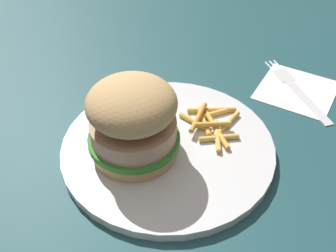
{
  "coord_description": "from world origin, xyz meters",
  "views": [
    {
      "loc": [
        0.17,
        -0.31,
        0.37
      ],
      "look_at": [
        0.01,
        0.02,
        0.04
      ],
      "focal_mm": 43.01,
      "sensor_mm": 36.0,
      "label": 1
    }
  ],
  "objects_px": {
    "sandwich": "(133,120)",
    "fork": "(297,88)",
    "plate": "(168,147)",
    "fries_pile": "(211,123)",
    "napkin": "(297,90)"
  },
  "relations": [
    {
      "from": "sandwich",
      "to": "fork",
      "type": "bearing_deg",
      "value": 57.72
    },
    {
      "from": "plate",
      "to": "fries_pile",
      "type": "relative_size",
      "value": 2.93
    },
    {
      "from": "fries_pile",
      "to": "fork",
      "type": "distance_m",
      "value": 0.17
    },
    {
      "from": "sandwich",
      "to": "fries_pile",
      "type": "xyz_separation_m",
      "value": [
        0.07,
        0.09,
        -0.05
      ]
    },
    {
      "from": "plate",
      "to": "napkin",
      "type": "height_order",
      "value": "plate"
    },
    {
      "from": "plate",
      "to": "sandwich",
      "type": "relative_size",
      "value": 2.42
    },
    {
      "from": "fries_pile",
      "to": "napkin",
      "type": "xyz_separation_m",
      "value": [
        0.08,
        0.15,
        -0.02
      ]
    },
    {
      "from": "sandwich",
      "to": "fries_pile",
      "type": "relative_size",
      "value": 1.21
    },
    {
      "from": "sandwich",
      "to": "fries_pile",
      "type": "height_order",
      "value": "sandwich"
    },
    {
      "from": "plate",
      "to": "fork",
      "type": "distance_m",
      "value": 0.24
    },
    {
      "from": "plate",
      "to": "fork",
      "type": "relative_size",
      "value": 1.99
    },
    {
      "from": "fries_pile",
      "to": "napkin",
      "type": "relative_size",
      "value": 0.84
    },
    {
      "from": "fries_pile",
      "to": "fork",
      "type": "bearing_deg",
      "value": 61.43
    },
    {
      "from": "fries_pile",
      "to": "fork",
      "type": "height_order",
      "value": "fries_pile"
    },
    {
      "from": "plate",
      "to": "sandwich",
      "type": "bearing_deg",
      "value": -135.56
    }
  ]
}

